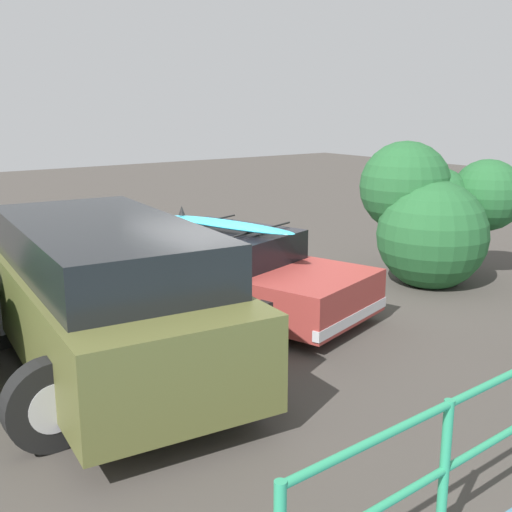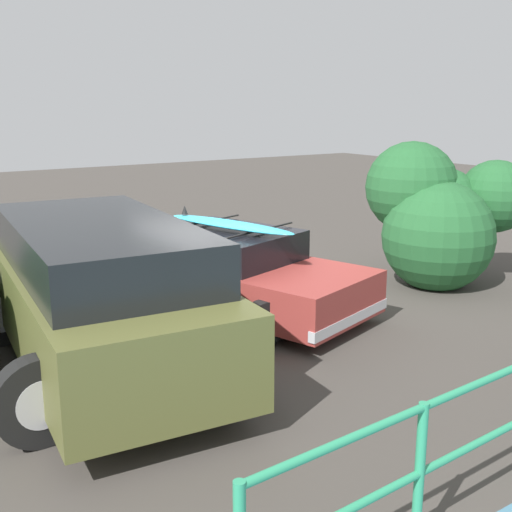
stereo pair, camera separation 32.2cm
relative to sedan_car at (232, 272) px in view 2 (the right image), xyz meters
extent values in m
cube|color=#423D38|center=(-0.30, -0.60, -0.59)|extent=(44.00, 44.00, 0.02)
cube|color=silver|center=(1.22, 0.04, -0.58)|extent=(0.12, 4.53, 0.00)
cube|color=#9E3833|center=(-0.01, 0.04, -0.11)|extent=(2.93, 4.49, 0.61)
cube|color=black|center=(0.04, -0.12, 0.41)|extent=(2.10, 2.37, 0.43)
cube|color=silver|center=(-0.61, 1.98, -0.30)|extent=(1.78, 0.63, 0.14)
cube|color=silver|center=(0.59, -1.91, -0.30)|extent=(1.78, 0.63, 0.14)
cylinder|color=black|center=(-1.26, 1.00, -0.28)|extent=(0.61, 0.18, 0.61)
cylinder|color=#B7B7BC|center=(-1.26, 1.00, -0.28)|extent=(0.33, 0.19, 0.33)
cylinder|color=black|center=(0.49, 1.53, -0.28)|extent=(0.61, 0.18, 0.61)
cylinder|color=#B7B7BC|center=(0.49, 1.53, -0.28)|extent=(0.33, 0.19, 0.33)
cylinder|color=black|center=(-0.51, -1.46, -0.28)|extent=(0.61, 0.18, 0.61)
cylinder|color=#B7B7BC|center=(-0.51, -1.46, -0.28)|extent=(0.33, 0.19, 0.33)
cylinder|color=black|center=(1.24, -0.93, -0.28)|extent=(0.61, 0.18, 0.61)
cylinder|color=#B7B7BC|center=(1.24, -0.93, -0.28)|extent=(0.33, 0.19, 0.33)
cylinder|color=black|center=(-0.12, 0.40, 0.66)|extent=(1.81, 0.58, 0.03)
cylinder|color=black|center=(0.20, -0.65, 0.66)|extent=(1.81, 0.58, 0.03)
ellipsoid|color=#33B7D6|center=(0.02, -0.02, 0.72)|extent=(1.10, 2.42, 0.09)
cone|color=black|center=(0.28, -0.94, 0.84)|extent=(0.10, 0.10, 0.14)
cube|color=brown|center=(2.45, 1.09, 0.17)|extent=(2.37, 4.91, 0.95)
cube|color=black|center=(2.45, 1.09, 0.91)|extent=(2.11, 3.86, 0.55)
cylinder|color=black|center=(2.19, -1.37, 0.27)|extent=(0.78, 0.26, 0.77)
cylinder|color=black|center=(1.63, 2.60, -0.16)|extent=(0.86, 0.22, 0.86)
cylinder|color=#B7B7BC|center=(1.63, 2.60, -0.16)|extent=(0.47, 0.23, 0.47)
cylinder|color=black|center=(3.55, 2.40, -0.16)|extent=(0.86, 0.22, 0.86)
cylinder|color=#B7B7BC|center=(3.55, 2.40, -0.16)|extent=(0.47, 0.23, 0.47)
cylinder|color=black|center=(1.34, -0.23, -0.16)|extent=(0.86, 0.22, 0.86)
cylinder|color=#B7B7BC|center=(1.34, -0.23, -0.16)|extent=(0.47, 0.23, 0.47)
cylinder|color=#2D9366|center=(1.84, 5.35, -0.01)|extent=(0.07, 0.07, 1.14)
cylinder|color=#4C3828|center=(-4.03, 0.75, -0.29)|extent=(0.36, 0.36, 0.59)
sphere|color=#235B2D|center=(-3.57, 0.22, 1.04)|extent=(1.60, 1.60, 1.60)
sphere|color=#235B2D|center=(-4.70, 1.10, 0.90)|extent=(1.26, 1.26, 1.26)
sphere|color=#235B2D|center=(-4.02, 0.51, 0.72)|extent=(1.34, 1.34, 1.34)
sphere|color=#235B2D|center=(-3.57, 0.86, 0.28)|extent=(1.88, 1.88, 1.88)
camera|label=1|loc=(5.17, 7.75, 2.48)|focal=45.00mm
camera|label=2|loc=(4.91, 7.93, 2.48)|focal=45.00mm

